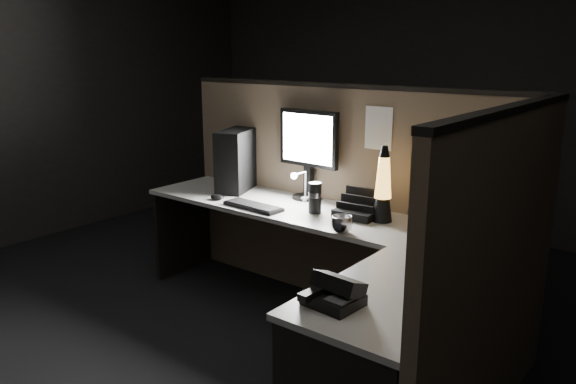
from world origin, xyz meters
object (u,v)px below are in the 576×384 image
Objects in this scene: pc_tower at (237,160)px; monitor at (308,146)px; desk_phone at (334,293)px; keyboard at (253,206)px; lava_lamp at (383,190)px.

monitor is (0.57, 0.12, 0.15)m from pc_tower.
pc_tower is at bearing 149.21° from desk_phone.
monitor reaches higher than desk_phone.
monitor reaches higher than keyboard.
monitor is 1.33× the size of lava_lamp.
monitor is 1.73m from desk_phone.
pc_tower is 2.04m from desk_phone.
pc_tower is 0.96× the size of lava_lamp.
monitor reaches higher than pc_tower.
keyboard is at bearing -161.73° from lava_lamp.
keyboard is 0.92× the size of lava_lamp.
lava_lamp is (1.25, -0.05, -0.03)m from pc_tower.
pc_tower is at bearing 177.80° from lava_lamp.
lava_lamp is (0.68, -0.17, -0.18)m from monitor.
lava_lamp is at bearing -11.36° from monitor.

